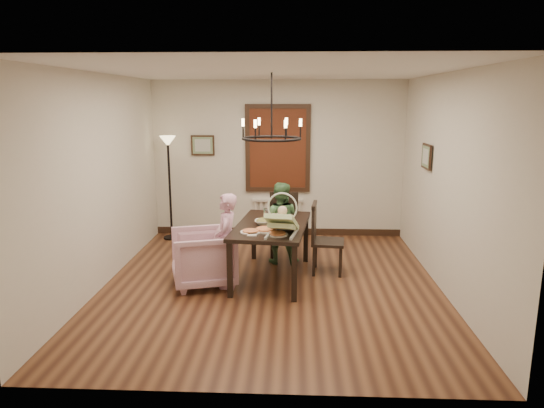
# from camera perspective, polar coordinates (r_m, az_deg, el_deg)

# --- Properties ---
(room_shell) EXTENTS (4.51, 5.00, 2.81)m
(room_shell) POSITION_cam_1_polar(r_m,az_deg,el_deg) (6.65, 0.05, 3.05)
(room_shell) COLOR brown
(room_shell) RESTS_ON ground
(dining_table) EXTENTS (1.12, 1.76, 0.78)m
(dining_table) POSITION_cam_1_polar(r_m,az_deg,el_deg) (6.70, -0.04, -3.08)
(dining_table) COLOR black
(dining_table) RESTS_ON room_shell
(chair_far) EXTENTS (0.46, 0.46, 1.03)m
(chair_far) POSITION_cam_1_polar(r_m,az_deg,el_deg) (7.60, 1.41, -2.61)
(chair_far) COLOR black
(chair_far) RESTS_ON room_shell
(chair_right) EXTENTS (0.50, 0.50, 1.03)m
(chair_right) POSITION_cam_1_polar(r_m,az_deg,el_deg) (7.00, 6.62, -3.99)
(chair_right) COLOR black
(chair_right) RESTS_ON room_shell
(armchair) EXTENTS (1.03, 1.01, 0.75)m
(armchair) POSITION_cam_1_polar(r_m,az_deg,el_deg) (6.62, -8.10, -6.24)
(armchair) COLOR #E3ADC2
(armchair) RESTS_ON room_shell
(elderly_woman) EXTENTS (0.25, 0.39, 1.05)m
(elderly_woman) POSITION_cam_1_polar(r_m,az_deg,el_deg) (6.46, -5.38, -5.25)
(elderly_woman) COLOR #D697B5
(elderly_woman) RESTS_ON room_shell
(seated_man) EXTENTS (0.54, 0.44, 1.03)m
(seated_man) POSITION_cam_1_polar(r_m,az_deg,el_deg) (7.38, 0.91, -3.04)
(seated_man) COLOR #497646
(seated_man) RESTS_ON room_shell
(baby_bouncer) EXTENTS (0.51, 0.63, 0.37)m
(baby_bouncer) POSITION_cam_1_polar(r_m,az_deg,el_deg) (6.11, 1.21, -1.94)
(baby_bouncer) COLOR beige
(baby_bouncer) RESTS_ON dining_table
(salad_bowl) EXTENTS (0.30, 0.30, 0.07)m
(salad_bowl) POSITION_cam_1_polar(r_m,az_deg,el_deg) (6.65, -0.97, -2.10)
(salad_bowl) COLOR white
(salad_bowl) RESTS_ON dining_table
(pizza_platter) EXTENTS (0.29, 0.29, 0.04)m
(pizza_platter) POSITION_cam_1_polar(r_m,az_deg,el_deg) (6.32, -0.72, -3.03)
(pizza_platter) COLOR tan
(pizza_platter) RESTS_ON dining_table
(drinking_glass) EXTENTS (0.07, 0.07, 0.13)m
(drinking_glass) POSITION_cam_1_polar(r_m,az_deg,el_deg) (6.66, 0.08, -1.82)
(drinking_glass) COLOR silver
(drinking_glass) RESTS_ON dining_table
(window_blinds) EXTENTS (1.00, 0.03, 1.40)m
(window_blinds) POSITION_cam_1_polar(r_m,az_deg,el_deg) (8.69, 0.68, 6.55)
(window_blinds) COLOR #5E1C12
(window_blinds) RESTS_ON room_shell
(radiator) EXTENTS (0.92, 0.12, 0.62)m
(radiator) POSITION_cam_1_polar(r_m,az_deg,el_deg) (8.93, 0.66, -1.45)
(radiator) COLOR silver
(radiator) RESTS_ON room_shell
(picture_back) EXTENTS (0.42, 0.03, 0.36)m
(picture_back) POSITION_cam_1_polar(r_m,az_deg,el_deg) (8.85, -8.15, 6.85)
(picture_back) COLOR black
(picture_back) RESTS_ON room_shell
(picture_right) EXTENTS (0.03, 0.42, 0.36)m
(picture_right) POSITION_cam_1_polar(r_m,az_deg,el_deg) (7.39, 17.72, 5.35)
(picture_right) COLOR black
(picture_right) RESTS_ON room_shell
(floor_lamp) EXTENTS (0.30, 0.30, 1.80)m
(floor_lamp) POSITION_cam_1_polar(r_m,az_deg,el_deg) (8.76, -11.93, 1.70)
(floor_lamp) COLOR black
(floor_lamp) RESTS_ON room_shell
(chandelier) EXTENTS (0.80, 0.80, 0.04)m
(chandelier) POSITION_cam_1_polar(r_m,az_deg,el_deg) (6.48, -0.04, 7.71)
(chandelier) COLOR black
(chandelier) RESTS_ON room_shell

